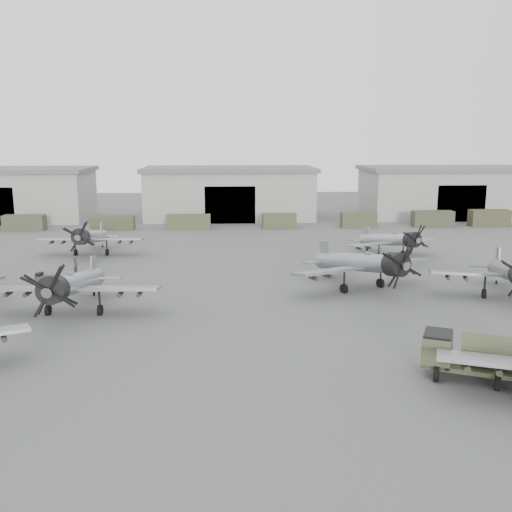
{
  "coord_description": "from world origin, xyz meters",
  "views": [
    {
      "loc": [
        -1.13,
        -36.2,
        13.44
      ],
      "look_at": [
        1.94,
        16.79,
        2.5
      ],
      "focal_mm": 40.0,
      "sensor_mm": 36.0,
      "label": 1
    }
  ],
  "objects_px": {
    "aircraft_mid_3": "(511,272)",
    "fuel_tanker": "(485,354)",
    "aircraft_mid_2": "(364,263)",
    "aircraft_far_0": "(90,237)",
    "aircraft_mid_1": "(72,285)",
    "aircraft_far_1": "(392,240)",
    "tug_trailer": "(59,281)",
    "ground_crew": "(76,266)"
  },
  "relations": [
    {
      "from": "ground_crew",
      "to": "aircraft_mid_2",
      "type": "bearing_deg",
      "value": -115.32
    },
    {
      "from": "aircraft_mid_1",
      "to": "aircraft_far_0",
      "type": "xyz_separation_m",
      "value": [
        -3.86,
        23.4,
        -0.21
      ]
    },
    {
      "from": "aircraft_far_1",
      "to": "ground_crew",
      "type": "bearing_deg",
      "value": 169.67
    },
    {
      "from": "aircraft_far_0",
      "to": "tug_trailer",
      "type": "bearing_deg",
      "value": -86.79
    },
    {
      "from": "aircraft_mid_2",
      "to": "tug_trailer",
      "type": "height_order",
      "value": "aircraft_mid_2"
    },
    {
      "from": "aircraft_mid_3",
      "to": "fuel_tanker",
      "type": "distance_m",
      "value": 18.64
    },
    {
      "from": "aircraft_far_0",
      "to": "aircraft_far_1",
      "type": "relative_size",
      "value": 1.09
    },
    {
      "from": "aircraft_far_1",
      "to": "ground_crew",
      "type": "height_order",
      "value": "aircraft_far_1"
    },
    {
      "from": "aircraft_mid_3",
      "to": "aircraft_far_0",
      "type": "height_order",
      "value": "aircraft_mid_3"
    },
    {
      "from": "aircraft_mid_1",
      "to": "aircraft_far_1",
      "type": "relative_size",
      "value": 1.19
    },
    {
      "from": "aircraft_mid_3",
      "to": "aircraft_far_1",
      "type": "bearing_deg",
      "value": 121.2
    },
    {
      "from": "aircraft_far_0",
      "to": "ground_crew",
      "type": "height_order",
      "value": "aircraft_far_0"
    },
    {
      "from": "fuel_tanker",
      "to": "ground_crew",
      "type": "height_order",
      "value": "fuel_tanker"
    },
    {
      "from": "aircraft_mid_2",
      "to": "aircraft_mid_3",
      "type": "xyz_separation_m",
      "value": [
        11.63,
        -3.74,
        -0.09
      ]
    },
    {
      "from": "aircraft_mid_3",
      "to": "aircraft_far_0",
      "type": "distance_m",
      "value": 44.99
    },
    {
      "from": "aircraft_mid_3",
      "to": "tug_trailer",
      "type": "bearing_deg",
      "value": -174.67
    },
    {
      "from": "aircraft_mid_2",
      "to": "aircraft_far_0",
      "type": "distance_m",
      "value": 33.04
    },
    {
      "from": "aircraft_mid_1",
      "to": "aircraft_far_1",
      "type": "distance_m",
      "value": 36.86
    },
    {
      "from": "aircraft_far_0",
      "to": "tug_trailer",
      "type": "distance_m",
      "value": 13.99
    },
    {
      "from": "aircraft_mid_2",
      "to": "aircraft_far_1",
      "type": "height_order",
      "value": "aircraft_mid_2"
    },
    {
      "from": "aircraft_mid_1",
      "to": "aircraft_far_0",
      "type": "relative_size",
      "value": 1.1
    },
    {
      "from": "aircraft_far_0",
      "to": "aircraft_mid_2",
      "type": "bearing_deg",
      "value": -28.84
    },
    {
      "from": "aircraft_mid_1",
      "to": "tug_trailer",
      "type": "bearing_deg",
      "value": 114.91
    },
    {
      "from": "aircraft_mid_2",
      "to": "fuel_tanker",
      "type": "height_order",
      "value": "aircraft_mid_2"
    },
    {
      "from": "aircraft_far_0",
      "to": "fuel_tanker",
      "type": "xyz_separation_m",
      "value": [
        30.15,
        -37.04,
        -0.68
      ]
    },
    {
      "from": "aircraft_mid_1",
      "to": "aircraft_far_0",
      "type": "bearing_deg",
      "value": 102.68
    },
    {
      "from": "aircraft_mid_3",
      "to": "tug_trailer",
      "type": "xyz_separation_m",
      "value": [
        -39.66,
        7.21,
        -1.95
      ]
    },
    {
      "from": "aircraft_far_0",
      "to": "tug_trailer",
      "type": "relative_size",
      "value": 2.01
    },
    {
      "from": "aircraft_mid_1",
      "to": "fuel_tanker",
      "type": "bearing_deg",
      "value": -24.1
    },
    {
      "from": "aircraft_far_1",
      "to": "ground_crew",
      "type": "xyz_separation_m",
      "value": [
        -34.11,
        -6.48,
        -1.16
      ]
    },
    {
      "from": "aircraft_mid_1",
      "to": "tug_trailer",
      "type": "height_order",
      "value": "aircraft_mid_1"
    },
    {
      "from": "tug_trailer",
      "to": "ground_crew",
      "type": "height_order",
      "value": "ground_crew"
    },
    {
      "from": "aircraft_mid_2",
      "to": "tug_trailer",
      "type": "relative_size",
      "value": 2.2
    },
    {
      "from": "aircraft_mid_3",
      "to": "ground_crew",
      "type": "relative_size",
      "value": 7.25
    },
    {
      "from": "aircraft_mid_3",
      "to": "tug_trailer",
      "type": "distance_m",
      "value": 40.35
    },
    {
      "from": "aircraft_far_0",
      "to": "ground_crew",
      "type": "xyz_separation_m",
      "value": [
        0.7,
        -9.88,
        -1.31
      ]
    },
    {
      "from": "ground_crew",
      "to": "aircraft_far_0",
      "type": "bearing_deg",
      "value": -5.99
    },
    {
      "from": "tug_trailer",
      "to": "ground_crew",
      "type": "relative_size",
      "value": 3.32
    },
    {
      "from": "fuel_tanker",
      "to": "aircraft_far_0",
      "type": "bearing_deg",
      "value": 153.93
    },
    {
      "from": "aircraft_mid_3",
      "to": "fuel_tanker",
      "type": "xyz_separation_m",
      "value": [
        -9.59,
        -15.96,
        -0.86
      ]
    },
    {
      "from": "aircraft_mid_2",
      "to": "aircraft_far_0",
      "type": "relative_size",
      "value": 1.09
    },
    {
      "from": "aircraft_far_1",
      "to": "fuel_tanker",
      "type": "bearing_deg",
      "value": -118.97
    }
  ]
}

